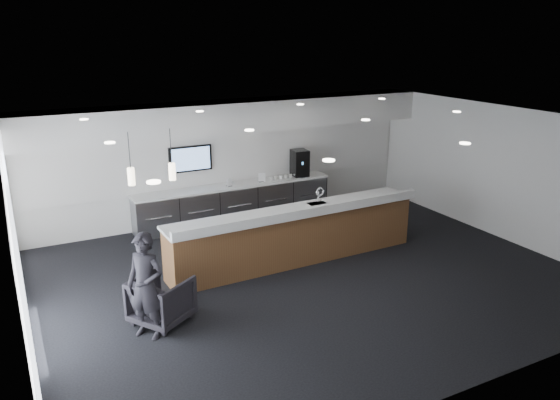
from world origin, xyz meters
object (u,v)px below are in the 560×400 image
coffee_machine (300,163)px  lounge_guest (146,286)px  armchair (161,300)px  service_counter (295,235)px

coffee_machine → lounge_guest: 6.76m
coffee_machine → armchair: bearing=-134.2°
coffee_machine → armchair: size_ratio=0.79×
service_counter → lounge_guest: bearing=-157.9°
service_counter → armchair: 3.35m
coffee_machine → service_counter: bearing=-114.8°
coffee_machine → lounge_guest: (-5.14, -4.36, -0.43)m
lounge_guest → armchair: bearing=95.7°
service_counter → coffee_machine: size_ratio=8.08×
lounge_guest → coffee_machine: bearing=88.6°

